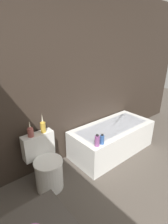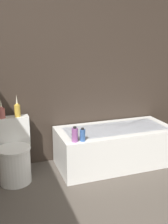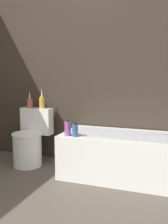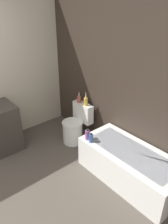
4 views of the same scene
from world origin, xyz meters
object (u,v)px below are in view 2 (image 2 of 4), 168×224
Objects in this scene: vase_silver at (17,109)px; shampoo_bottle_tall at (75,135)px; bathtub at (115,146)px; vase_gold at (2,112)px; shampoo_bottle_short at (83,135)px; toilet at (14,155)px.

vase_silver reaches higher than shampoo_bottle_tall.
vase_gold reaches higher than bathtub.
vase_silver is at bearing 170.81° from bathtub.
bathtub is 0.68m from shampoo_bottle_short.
bathtub is 1.33m from vase_silver.
vase_gold is 0.98m from shampoo_bottle_short.
shampoo_bottle_short is at bearing -28.91° from vase_gold.
vase_gold is 0.90m from shampoo_bottle_tall.
toilet is at bearing 179.03° from bathtub.
vase_silver reaches higher than toilet.
vase_silver is 1.74× the size of shampoo_bottle_short.
bathtub is 0.75m from shampoo_bottle_tall.
vase_gold is at bearing 151.09° from shampoo_bottle_short.
shampoo_bottle_tall is (0.65, -0.29, 0.27)m from toilet.
toilet is at bearing 158.36° from shampoo_bottle_short.
toilet is 0.54m from vase_silver.
shampoo_bottle_short is (0.74, -0.29, 0.26)m from toilet.
shampoo_bottle_tall reaches higher than shampoo_bottle_short.
shampoo_bottle_tall is at bearing 175.01° from shampoo_bottle_short.
shampoo_bottle_short is (0.09, -0.01, -0.01)m from shampoo_bottle_tall.
toilet is (-1.28, 0.02, 0.05)m from bathtub.
vase_gold is 1.25× the size of shampoo_bottle_tall.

